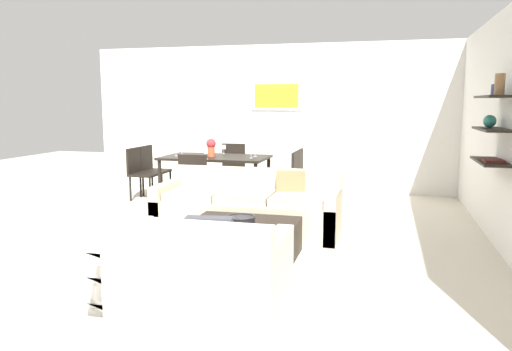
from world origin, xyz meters
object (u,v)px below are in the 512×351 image
at_px(wine_glass_head, 224,147).
at_px(wine_glass_right_far, 255,150).
at_px(loveseat_white, 195,270).
at_px(wine_glass_right_near, 251,151).
at_px(dining_chair_right_far, 293,172).
at_px(wine_glass_left_far, 182,148).
at_px(wine_glass_left_near, 176,148).
at_px(wine_glass_foot, 206,152).
at_px(decorative_bowl, 241,220).
at_px(dining_chair_foot, 196,179).
at_px(sofa_beige, 249,209).
at_px(dining_chair_left_near, 140,170).
at_px(dining_chair_left_far, 152,167).
at_px(dining_table, 215,160).
at_px(dining_chair_head, 232,164).
at_px(dining_chair_right_near, 288,176).
at_px(coffee_table, 240,242).
at_px(centerpiece_vase, 211,146).

relative_size(wine_glass_head, wine_glass_right_far, 0.97).
relative_size(loveseat_white, wine_glass_head, 9.51).
bearing_deg(wine_glass_right_near, dining_chair_right_far, 29.47).
xyz_separation_m(wine_glass_head, wine_glass_left_far, (-0.65, -0.32, 0.00)).
distance_m(wine_glass_left_far, wine_glass_left_near, 0.25).
bearing_deg(wine_glass_foot, wine_glass_left_far, 138.99).
xyz_separation_m(decorative_bowl, dining_chair_foot, (-1.31, 2.03, 0.08)).
height_order(sofa_beige, loveseat_white, same).
bearing_deg(wine_glass_left_far, dining_chair_right_far, 3.03).
xyz_separation_m(dining_chair_left_near, wine_glass_head, (1.28, 0.67, 0.35)).
distance_m(dining_chair_left_near, wine_glass_left_far, 0.80).
height_order(wine_glass_head, wine_glass_left_near, wine_glass_left_near).
bearing_deg(wine_glass_right_far, wine_glass_right_near, -90.00).
relative_size(dining_chair_right_far, wine_glass_left_near, 4.81).
bearing_deg(dining_chair_left_near, dining_chair_left_far, 90.00).
bearing_deg(wine_glass_head, dining_chair_left_near, -152.27).
bearing_deg(wine_glass_right_near, dining_table, 169.20).
bearing_deg(wine_glass_foot, wine_glass_right_near, 26.02).
relative_size(decorative_bowl, dining_chair_head, 0.34).
xyz_separation_m(decorative_bowl, dining_chair_right_near, (-0.03, 2.71, 0.08)).
distance_m(dining_table, dining_chair_left_far, 1.31).
height_order(coffee_table, decorative_bowl, decorative_bowl).
bearing_deg(wine_glass_foot, dining_table, 90.00).
bearing_deg(dining_chair_left_far, dining_chair_left_near, -90.00).
relative_size(sofa_beige, wine_glass_right_far, 14.73).
bearing_deg(loveseat_white, dining_chair_right_near, 90.08).
relative_size(dining_chair_left_near, dining_chair_left_far, 1.00).
height_order(wine_glass_right_near, wine_glass_left_near, wine_glass_left_near).
height_order(loveseat_white, dining_chair_right_far, dining_chair_right_far).
height_order(loveseat_white, wine_glass_left_far, wine_glass_left_far).
bearing_deg(decorative_bowl, coffee_table, -92.28).
height_order(decorative_bowl, wine_glass_left_near, wine_glass_left_near).
distance_m(sofa_beige, wine_glass_left_far, 2.68).
bearing_deg(dining_chair_left_far, loveseat_white, -59.92).
bearing_deg(centerpiece_vase, decorative_bowl, -64.74).
bearing_deg(dining_chair_foot, dining_chair_left_far, 138.29).
bearing_deg(loveseat_white, coffee_table, 88.90).
relative_size(dining_table, dining_chair_right_far, 1.98).
height_order(coffee_table, wine_glass_right_far, wine_glass_right_far).
bearing_deg(wine_glass_foot, dining_chair_left_far, 152.27).
xyz_separation_m(loveseat_white, wine_glass_right_far, (-0.63, 4.32, 0.57)).
height_order(dining_chair_left_near, centerpiece_vase, centerpiece_vase).
bearing_deg(dining_chair_right_near, wine_glass_head, 152.27).
height_order(loveseat_white, wine_glass_right_far, wine_glass_right_far).
distance_m(dining_chair_left_far, dining_chair_foot, 1.71).
height_order(dining_chair_left_near, dining_chair_right_near, same).
distance_m(wine_glass_foot, wine_glass_left_near, 0.73).
distance_m(sofa_beige, coffee_table, 1.16).
relative_size(wine_glass_head, wine_glass_left_near, 0.84).
bearing_deg(wine_glass_left_near, sofa_beige, -44.49).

